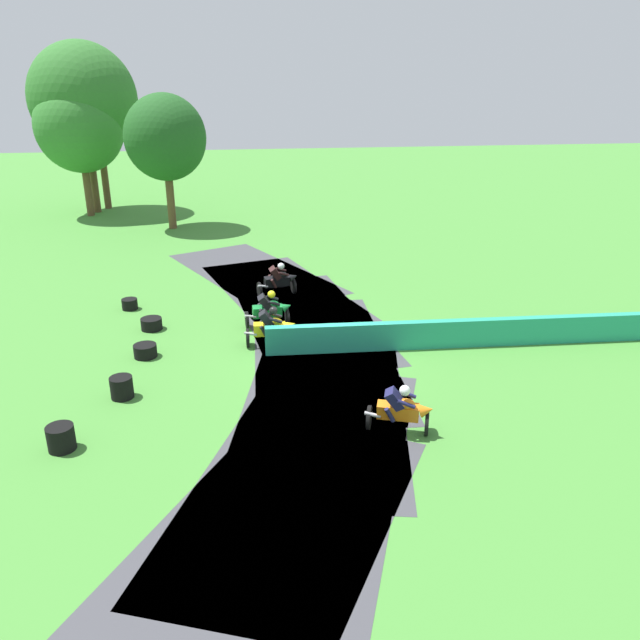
{
  "coord_description": "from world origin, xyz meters",
  "views": [
    {
      "loc": [
        -2.7,
        -17.63,
        8.05
      ],
      "look_at": [
        -0.0,
        0.46,
        0.9
      ],
      "focal_mm": 34.86,
      "sensor_mm": 36.0,
      "label": 1
    }
  ],
  "objects_px": {
    "motorcycle_fourth_black": "(279,280)",
    "tire_stack_mid_b": "(145,351)",
    "motorcycle_chase_yellow": "(272,327)",
    "tire_stack_near": "(61,438)",
    "tire_stack_far": "(152,324)",
    "motorcycle_lead_orange": "(401,409)",
    "motorcycle_trailing_green": "(269,309)",
    "tire_stack_extra_a": "(130,304)",
    "tire_stack_mid_a": "(122,387)"
  },
  "relations": [
    {
      "from": "motorcycle_lead_orange",
      "to": "tire_stack_far",
      "type": "height_order",
      "value": "motorcycle_lead_orange"
    },
    {
      "from": "motorcycle_lead_orange",
      "to": "tire_stack_near",
      "type": "xyz_separation_m",
      "value": [
        -7.95,
        0.47,
        -0.35
      ]
    },
    {
      "from": "tire_stack_mid_b",
      "to": "tire_stack_extra_a",
      "type": "bearing_deg",
      "value": 103.3
    },
    {
      "from": "motorcycle_chase_yellow",
      "to": "tire_stack_far",
      "type": "bearing_deg",
      "value": 152.72
    },
    {
      "from": "motorcycle_fourth_black",
      "to": "tire_stack_mid_a",
      "type": "height_order",
      "value": "motorcycle_fourth_black"
    },
    {
      "from": "motorcycle_trailing_green",
      "to": "tire_stack_far",
      "type": "xyz_separation_m",
      "value": [
        -4.02,
        0.39,
        -0.45
      ]
    },
    {
      "from": "motorcycle_chase_yellow",
      "to": "tire_stack_far",
      "type": "relative_size",
      "value": 2.37
    },
    {
      "from": "tire_stack_far",
      "to": "tire_stack_mid_a",
      "type": "bearing_deg",
      "value": -93.29
    },
    {
      "from": "motorcycle_lead_orange",
      "to": "tire_stack_far",
      "type": "bearing_deg",
      "value": 130.69
    },
    {
      "from": "motorcycle_fourth_black",
      "to": "tire_stack_far",
      "type": "bearing_deg",
      "value": -147.82
    },
    {
      "from": "tire_stack_near",
      "to": "motorcycle_trailing_green",
      "type": "bearing_deg",
      "value": 52.26
    },
    {
      "from": "motorcycle_fourth_black",
      "to": "tire_stack_near",
      "type": "height_order",
      "value": "motorcycle_fourth_black"
    },
    {
      "from": "motorcycle_fourth_black",
      "to": "tire_stack_near",
      "type": "distance_m",
      "value": 11.79
    },
    {
      "from": "motorcycle_trailing_green",
      "to": "tire_stack_mid_b",
      "type": "height_order",
      "value": "motorcycle_trailing_green"
    },
    {
      "from": "motorcycle_fourth_black",
      "to": "tire_stack_mid_b",
      "type": "bearing_deg",
      "value": -131.46
    },
    {
      "from": "motorcycle_lead_orange",
      "to": "motorcycle_chase_yellow",
      "type": "relative_size",
      "value": 0.99
    },
    {
      "from": "motorcycle_trailing_green",
      "to": "tire_stack_extra_a",
      "type": "relative_size",
      "value": 2.94
    },
    {
      "from": "motorcycle_lead_orange",
      "to": "tire_stack_mid_a",
      "type": "bearing_deg",
      "value": 157.61
    },
    {
      "from": "motorcycle_fourth_black",
      "to": "tire_stack_mid_b",
      "type": "height_order",
      "value": "motorcycle_fourth_black"
    },
    {
      "from": "motorcycle_fourth_black",
      "to": "motorcycle_lead_orange",
      "type": "bearing_deg",
      "value": -79.27
    },
    {
      "from": "motorcycle_trailing_green",
      "to": "tire_stack_near",
      "type": "bearing_deg",
      "value": -127.74
    },
    {
      "from": "motorcycle_fourth_black",
      "to": "tire_stack_mid_b",
      "type": "relative_size",
      "value": 2.42
    },
    {
      "from": "motorcycle_fourth_black",
      "to": "tire_stack_near",
      "type": "xyz_separation_m",
      "value": [
        -5.93,
        -10.18,
        -0.35
      ]
    },
    {
      "from": "tire_stack_mid_b",
      "to": "tire_stack_extra_a",
      "type": "relative_size",
      "value": 1.23
    },
    {
      "from": "tire_stack_mid_a",
      "to": "tire_stack_mid_b",
      "type": "relative_size",
      "value": 0.86
    },
    {
      "from": "motorcycle_lead_orange",
      "to": "tire_stack_mid_b",
      "type": "bearing_deg",
      "value": 140.46
    },
    {
      "from": "motorcycle_trailing_green",
      "to": "tire_stack_extra_a",
      "type": "distance_m",
      "value": 5.66
    },
    {
      "from": "motorcycle_chase_yellow",
      "to": "tire_stack_near",
      "type": "relative_size",
      "value": 2.68
    },
    {
      "from": "motorcycle_lead_orange",
      "to": "motorcycle_chase_yellow",
      "type": "xyz_separation_m",
      "value": [
        -2.67,
        5.68,
        0.01
      ]
    },
    {
      "from": "tire_stack_mid_b",
      "to": "motorcycle_fourth_black",
      "type": "bearing_deg",
      "value": 48.54
    },
    {
      "from": "tire_stack_mid_a",
      "to": "tire_stack_mid_b",
      "type": "height_order",
      "value": "tire_stack_mid_a"
    },
    {
      "from": "tire_stack_mid_a",
      "to": "tire_stack_far",
      "type": "xyz_separation_m",
      "value": [
        0.28,
        4.88,
        -0.1
      ]
    },
    {
      "from": "motorcycle_trailing_green",
      "to": "tire_stack_far",
      "type": "bearing_deg",
      "value": 174.52
    },
    {
      "from": "tire_stack_near",
      "to": "tire_stack_mid_a",
      "type": "distance_m",
      "value": 2.59
    },
    {
      "from": "motorcycle_chase_yellow",
      "to": "tire_stack_mid_a",
      "type": "xyz_separation_m",
      "value": [
        -4.26,
        -2.83,
        -0.36
      ]
    },
    {
      "from": "tire_stack_mid_b",
      "to": "tire_stack_far",
      "type": "height_order",
      "value": "same"
    },
    {
      "from": "motorcycle_trailing_green",
      "to": "tire_stack_mid_a",
      "type": "xyz_separation_m",
      "value": [
        -4.31,
        -4.5,
        -0.35
      ]
    },
    {
      "from": "motorcycle_fourth_black",
      "to": "tire_stack_mid_b",
      "type": "distance_m",
      "value": 6.95
    },
    {
      "from": "motorcycle_trailing_green",
      "to": "motorcycle_fourth_black",
      "type": "xyz_separation_m",
      "value": [
        0.61,
        3.3,
        -0.0
      ]
    },
    {
      "from": "tire_stack_extra_a",
      "to": "tire_stack_far",
      "type": "bearing_deg",
      "value": -64.97
    },
    {
      "from": "tire_stack_mid_b",
      "to": "tire_stack_far",
      "type": "xyz_separation_m",
      "value": [
        -0.04,
        2.28,
        0.0
      ]
    },
    {
      "from": "tire_stack_near",
      "to": "tire_stack_mid_b",
      "type": "bearing_deg",
      "value": 74.93
    },
    {
      "from": "motorcycle_fourth_black",
      "to": "tire_stack_extra_a",
      "type": "relative_size",
      "value": 2.97
    },
    {
      "from": "motorcycle_chase_yellow",
      "to": "tire_stack_near",
      "type": "xyz_separation_m",
      "value": [
        -5.28,
        -5.21,
        -0.36
      ]
    },
    {
      "from": "motorcycle_chase_yellow",
      "to": "tire_stack_extra_a",
      "type": "xyz_separation_m",
      "value": [
        -4.99,
        4.21,
        -0.46
      ]
    },
    {
      "from": "motorcycle_lead_orange",
      "to": "motorcycle_trailing_green",
      "type": "distance_m",
      "value": 7.81
    },
    {
      "from": "tire_stack_extra_a",
      "to": "tire_stack_near",
      "type": "bearing_deg",
      "value": -91.77
    },
    {
      "from": "motorcycle_lead_orange",
      "to": "tire_stack_extra_a",
      "type": "distance_m",
      "value": 12.52
    },
    {
      "from": "motorcycle_chase_yellow",
      "to": "tire_stack_near",
      "type": "height_order",
      "value": "motorcycle_chase_yellow"
    },
    {
      "from": "motorcycle_lead_orange",
      "to": "tire_stack_mid_a",
      "type": "relative_size",
      "value": 2.77
    }
  ]
}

